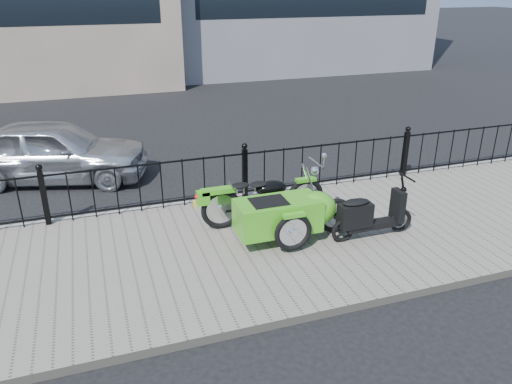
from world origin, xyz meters
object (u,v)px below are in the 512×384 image
object	(u,v)px
motorcycle_sidecar	(285,210)
scooter	(368,216)
spare_tire	(335,216)
sedan_car	(54,151)

from	to	relation	value
motorcycle_sidecar	scooter	xyz separation A→B (m)	(1.23, -0.46, -0.09)
scooter	spare_tire	bearing A→B (deg)	140.90
sedan_car	scooter	bearing A→B (deg)	-117.51
scooter	sedan_car	xyz separation A→B (m)	(-4.77, 4.58, 0.15)
motorcycle_sidecar	sedan_car	bearing A→B (deg)	130.62
motorcycle_sidecar	spare_tire	bearing A→B (deg)	-8.90
scooter	spare_tire	xyz separation A→B (m)	(-0.40, 0.33, -0.08)
motorcycle_sidecar	spare_tire	distance (m)	0.86
sedan_car	motorcycle_sidecar	bearing A→B (deg)	-123.06
motorcycle_sidecar	sedan_car	xyz separation A→B (m)	(-3.54, 4.13, 0.06)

